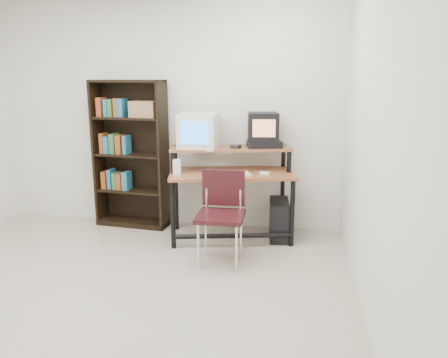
# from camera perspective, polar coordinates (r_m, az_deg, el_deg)

# --- Properties ---
(floor) EXTENTS (4.00, 4.00, 0.01)m
(floor) POSITION_cam_1_polar(r_m,az_deg,el_deg) (3.68, -15.84, -15.40)
(floor) COLOR #B9B19A
(floor) RESTS_ON ground
(back_wall) EXTENTS (4.00, 0.01, 2.60)m
(back_wall) POSITION_cam_1_polar(r_m,az_deg,el_deg) (5.13, -7.33, 8.34)
(back_wall) COLOR silver
(back_wall) RESTS_ON floor
(right_wall) EXTENTS (0.01, 4.00, 2.60)m
(right_wall) POSITION_cam_1_polar(r_m,az_deg,el_deg) (2.98, 19.78, 4.26)
(right_wall) COLOR silver
(right_wall) RESTS_ON floor
(computer_desk) EXTENTS (1.41, 0.91, 0.98)m
(computer_desk) POSITION_cam_1_polar(r_m,az_deg,el_deg) (4.69, 0.93, 0.54)
(computer_desk) COLOR brown
(computer_desk) RESTS_ON floor
(crt_monitor) EXTENTS (0.41, 0.42, 0.38)m
(crt_monitor) POSITION_cam_1_polar(r_m,az_deg,el_deg) (4.73, -3.25, 6.31)
(crt_monitor) COLOR silver
(crt_monitor) RESTS_ON computer_desk
(vcr) EXTENTS (0.41, 0.34, 0.08)m
(vcr) POSITION_cam_1_polar(r_m,az_deg,el_deg) (4.76, 5.27, 4.50)
(vcr) COLOR black
(vcr) RESTS_ON computer_desk
(crt_tv) EXTENTS (0.36, 0.36, 0.30)m
(crt_tv) POSITION_cam_1_polar(r_m,az_deg,el_deg) (4.76, 5.11, 6.83)
(crt_tv) COLOR black
(crt_tv) RESTS_ON vcr
(cd_spindle) EXTENTS (0.15, 0.15, 0.05)m
(cd_spindle) POSITION_cam_1_polar(r_m,az_deg,el_deg) (4.68, 1.55, 4.23)
(cd_spindle) COLOR #26262B
(cd_spindle) RESTS_ON computer_desk
(keyboard) EXTENTS (0.51, 0.38, 0.03)m
(keyboard) POSITION_cam_1_polar(r_m,az_deg,el_deg) (4.51, 0.35, 0.54)
(keyboard) COLOR silver
(keyboard) RESTS_ON computer_desk
(mousepad) EXTENTS (0.22, 0.18, 0.01)m
(mousepad) POSITION_cam_1_polar(r_m,az_deg,el_deg) (4.59, 5.13, 0.54)
(mousepad) COLOR black
(mousepad) RESTS_ON computer_desk
(mouse) EXTENTS (0.10, 0.06, 0.03)m
(mouse) POSITION_cam_1_polar(r_m,az_deg,el_deg) (4.57, 5.33, 0.72)
(mouse) COLOR white
(mouse) RESTS_ON mousepad
(desk_speaker) EXTENTS (0.09, 0.09, 0.17)m
(desk_speaker) POSITION_cam_1_polar(r_m,az_deg,el_deg) (4.56, -6.17, 1.48)
(desk_speaker) COLOR silver
(desk_speaker) RESTS_ON computer_desk
(pc_tower) EXTENTS (0.23, 0.46, 0.42)m
(pc_tower) POSITION_cam_1_polar(r_m,az_deg,el_deg) (4.82, 7.19, -5.24)
(pc_tower) COLOR black
(pc_tower) RESTS_ON floor
(school_chair) EXTENTS (0.43, 0.43, 0.86)m
(school_chair) POSITION_cam_1_polar(r_m,az_deg,el_deg) (4.11, -0.32, -3.67)
(school_chair) COLOR black
(school_chair) RESTS_ON floor
(bookshelf) EXTENTS (0.87, 0.37, 1.70)m
(bookshelf) POSITION_cam_1_polar(r_m,az_deg,el_deg) (5.18, -12.02, 3.44)
(bookshelf) COLOR black
(bookshelf) RESTS_ON floor
(wall_outlet) EXTENTS (0.02, 0.08, 0.12)m
(wall_outlet) POSITION_cam_1_polar(r_m,az_deg,el_deg) (4.33, 15.92, -6.55)
(wall_outlet) COLOR beige
(wall_outlet) RESTS_ON right_wall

